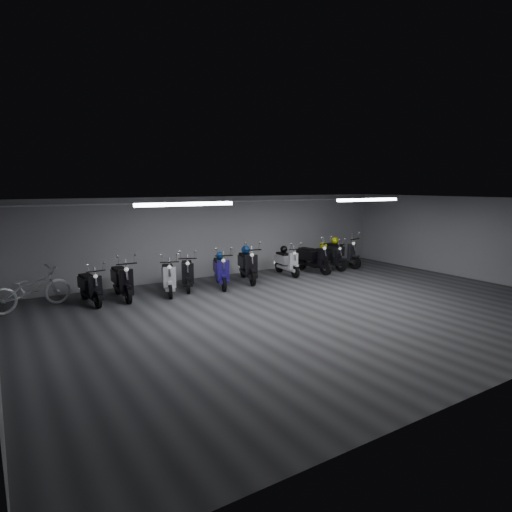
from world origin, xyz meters
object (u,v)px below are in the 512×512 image
scooter_3 (187,268)px  helmet_4 (335,240)px  helmet_1 (323,245)px  helmet_3 (246,250)px  scooter_4 (221,266)px  helmet_0 (220,256)px  scooter_1 (122,275)px  scooter_8 (328,254)px  scooter_0 (90,282)px  helmet_2 (284,249)px  scooter_9 (341,249)px  scooter_6 (287,258)px  bicycle (30,284)px  scooter_7 (313,254)px  scooter_5 (248,260)px  scooter_2 (168,272)px

scooter_3 → helmet_4: scooter_3 is taller
helmet_1 → helmet_3: 3.48m
scooter_4 → helmet_0: bearing=90.0°
scooter_1 → scooter_8: size_ratio=1.10×
helmet_0 → scooter_1: bearing=-178.6°
scooter_0 → helmet_0: scooter_0 is taller
scooter_4 → helmet_2: scooter_4 is taller
scooter_8 → scooter_9: (0.76, 0.16, 0.10)m
scooter_6 → scooter_9: bearing=6.8°
bicycle → helmet_0: bearing=-109.4°
scooter_9 → helmet_1: bearing=159.9°
scooter_0 → scooter_7: size_ratio=0.87×
scooter_4 → bicycle: (-5.33, 0.37, -0.02)m
scooter_7 → helmet_3: (-2.72, 0.26, 0.32)m
scooter_1 → scooter_9: (8.54, 0.30, 0.04)m
scooter_0 → scooter_5: 5.03m
scooter_5 → helmet_3: size_ratio=6.59×
scooter_6 → scooter_2: bearing=-171.0°
scooter_8 → bicycle: size_ratio=0.82×
scooter_6 → scooter_1: bearing=-173.5°
helmet_0 → bicycle: bearing=178.6°
scooter_7 → scooter_2: bearing=175.3°
scooter_1 → scooter_7: bearing=1.7°
helmet_0 → scooter_4: bearing=-109.1°
helmet_2 → scooter_4: bearing=-168.3°
scooter_7 → scooter_9: (1.59, 0.25, 0.01)m
scooter_5 → scooter_9: scooter_9 is taller
scooter_1 → helmet_3: (4.23, 0.31, 0.35)m
helmet_1 → helmet_2: bearing=178.1°
scooter_7 → helmet_4: bearing=11.9°
scooter_1 → scooter_5: scooter_5 is taller
bicycle → helmet_4: (10.75, 0.35, 0.37)m
scooter_3 → scooter_7: bearing=20.4°
scooter_9 → scooter_7: bearing=173.4°
scooter_5 → bicycle: (-6.44, 0.16, -0.05)m
scooter_2 → scooter_7: bearing=18.5°
scooter_4 → scooter_9: scooter_9 is taller
scooter_5 → scooter_8: size_ratio=1.15×
scooter_0 → bicycle: 1.44m
scooter_5 → helmet_4: size_ratio=6.71×
scooter_0 → bicycle: bearing=161.6°
scooter_7 → scooter_8: size_ratio=1.13×
scooter_7 → helmet_3: bearing=167.9°
helmet_0 → scooter_9: bearing=2.4°
scooter_8 → helmet_1: scooter_8 is taller
scooter_5 → scooter_1: bearing=-162.7°
scooter_7 → scooter_9: size_ratio=0.98×
scooter_5 → helmet_3: scooter_5 is taller
scooter_3 → helmet_2: 3.91m
scooter_0 → scooter_2: 2.18m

